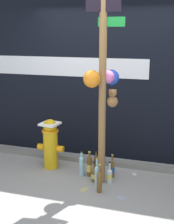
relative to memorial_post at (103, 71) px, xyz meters
name	(u,v)px	position (x,y,z in m)	size (l,w,h in m)	color
ground_plane	(84,194)	(-0.13, -0.43, -1.60)	(14.00, 14.00, 0.00)	gray
building_wall	(111,60)	(-0.13, 1.00, 0.05)	(10.00, 0.21, 3.30)	black
curb_strip	(103,162)	(-0.13, 0.59, -1.56)	(8.00, 0.12, 0.08)	slate
memorial_post	(103,71)	(0.00, 0.00, 0.00)	(0.51, 0.55, 2.71)	olive
fire_hydrant	(51,143)	(-0.90, 0.23, -1.19)	(0.43, 0.31, 0.80)	gold
bottle_0	(99,181)	(0.04, -0.32, -1.43)	(0.07, 0.07, 0.41)	brown
bottle_1	(82,165)	(-0.34, 0.09, -1.44)	(0.07, 0.07, 0.39)	#93CCE0
bottle_2	(97,175)	(-0.04, -0.16, -1.44)	(0.06, 0.06, 0.41)	#93CCE0
bottle_3	(96,164)	(-0.15, 0.20, -1.44)	(0.06, 0.06, 0.37)	brown
bottle_4	(110,175)	(0.12, -0.02, -1.49)	(0.07, 0.07, 0.32)	silver
bottle_5	(94,174)	(-0.11, -0.04, -1.49)	(0.08, 0.08, 0.30)	brown
bottle_6	(89,166)	(-0.22, 0.11, -1.44)	(0.07, 0.07, 0.39)	brown
bottle_7	(112,169)	(0.11, 0.17, -1.47)	(0.07, 0.07, 0.36)	brown
litter_0	(84,190)	(-0.17, -0.33, -1.60)	(0.13, 0.08, 0.01)	tan
litter_1	(122,198)	(0.36, -0.39, -1.60)	(0.06, 0.11, 0.01)	#8C99B2
litter_2	(134,174)	(0.41, 0.36, -1.60)	(0.09, 0.05, 0.01)	silver
litter_3	(107,172)	(0.01, 0.30, -1.60)	(0.12, 0.04, 0.01)	#8C99B2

